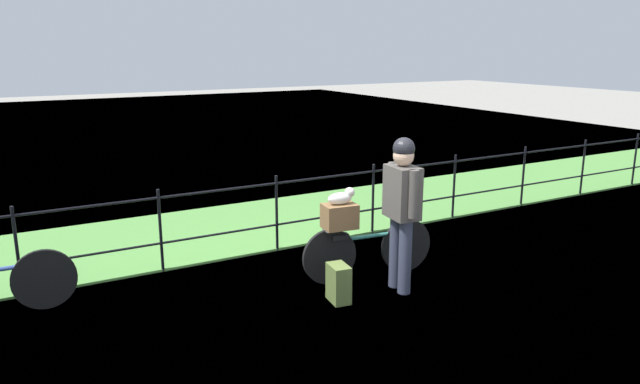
# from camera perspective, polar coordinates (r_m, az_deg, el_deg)

# --- Properties ---
(ground_plane) EXTENTS (60.00, 60.00, 0.00)m
(ground_plane) POSITION_cam_1_polar(r_m,az_deg,el_deg) (6.30, 3.35, -10.54)
(ground_plane) COLOR gray
(grass_strip) EXTENTS (27.00, 2.40, 0.03)m
(grass_strip) POSITION_cam_1_polar(r_m,az_deg,el_deg) (8.85, -7.43, -3.25)
(grass_strip) COLOR #569342
(grass_strip) RESTS_ON ground
(harbor_water) EXTENTS (30.00, 30.00, 0.00)m
(harbor_water) POSITION_cam_1_polar(r_m,az_deg,el_deg) (17.42, -18.88, 4.55)
(harbor_water) COLOR slate
(harbor_water) RESTS_ON ground
(iron_fence) EXTENTS (18.04, 0.04, 1.00)m
(iron_fence) POSITION_cam_1_polar(r_m,az_deg,el_deg) (7.65, -4.19, -1.51)
(iron_fence) COLOR black
(iron_fence) RESTS_ON ground
(bicycle_main) EXTENTS (1.61, 0.27, 0.64)m
(bicycle_main) POSITION_cam_1_polar(r_m,az_deg,el_deg) (6.84, 4.56, -5.52)
(bicycle_main) COLOR black
(bicycle_main) RESTS_ON ground
(wooden_crate) EXTENTS (0.39, 0.30, 0.27)m
(wooden_crate) POSITION_cam_1_polar(r_m,az_deg,el_deg) (6.56, 1.89, -2.33)
(wooden_crate) COLOR brown
(wooden_crate) RESTS_ON bicycle_main
(terrier_dog) EXTENTS (0.32, 0.17, 0.18)m
(terrier_dog) POSITION_cam_1_polar(r_m,az_deg,el_deg) (6.51, 2.11, -0.50)
(terrier_dog) COLOR silver
(terrier_dog) RESTS_ON wooden_crate
(cyclist_person) EXTENTS (0.31, 0.54, 1.68)m
(cyclist_person) POSITION_cam_1_polar(r_m,az_deg,el_deg) (6.35, 7.88, -0.87)
(cyclist_person) COLOR #383D51
(cyclist_person) RESTS_ON ground
(backpack_on_paving) EXTENTS (0.22, 0.30, 0.40)m
(backpack_on_paving) POSITION_cam_1_polar(r_m,az_deg,el_deg) (6.25, 1.80, -8.75)
(backpack_on_paving) COLOR olive
(backpack_on_paving) RESTS_ON ground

